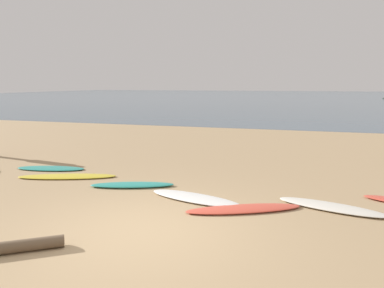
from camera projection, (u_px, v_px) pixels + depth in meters
ground_plane at (237, 143)px, 15.34m from camera, size 120.00×120.00×0.20m
ocean_water at (283, 96)px, 66.46m from camera, size 140.00×100.00×0.01m
surfboard_2 at (51, 168)px, 10.13m from camera, size 2.06×0.94×0.06m
surfboard_3 at (67, 176)px, 9.25m from camera, size 2.59×1.33×0.06m
surfboard_4 at (132, 185)px, 8.44m from camera, size 2.03×1.07×0.09m
surfboard_5 at (195, 198)px, 7.49m from camera, size 2.20×1.08×0.08m
surfboard_6 at (244, 209)px, 6.85m from camera, size 2.29×1.42×0.07m
surfboard_7 at (331, 207)px, 6.93m from camera, size 2.14×1.06×0.09m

